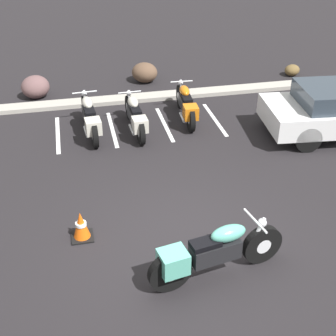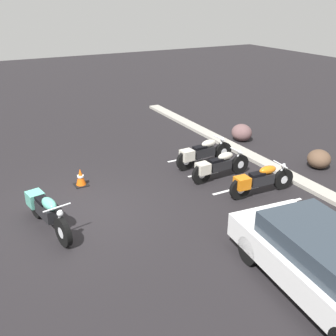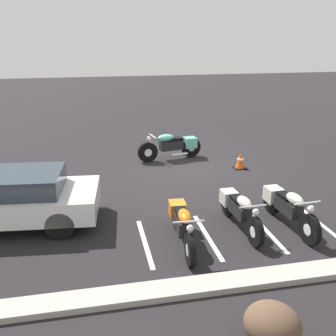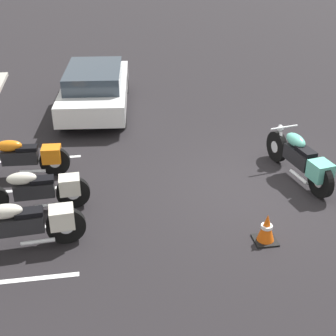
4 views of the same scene
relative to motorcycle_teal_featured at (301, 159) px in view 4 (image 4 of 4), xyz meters
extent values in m
plane|color=black|center=(-0.19, 0.92, -0.50)|extent=(60.00, 60.00, 0.00)
cylinder|color=black|center=(0.94, 0.17, -0.14)|extent=(0.72, 0.25, 0.71)
cylinder|color=silver|center=(0.94, 0.17, -0.14)|extent=(0.29, 0.18, 0.27)
cylinder|color=black|center=(-0.70, -0.13, -0.14)|extent=(0.72, 0.25, 0.71)
cylinder|color=silver|center=(-0.70, -0.13, -0.14)|extent=(0.29, 0.18, 0.27)
cube|color=black|center=(0.07, 0.01, 0.02)|extent=(0.86, 0.44, 0.32)
ellipsoid|color=#59B29E|center=(0.28, 0.05, 0.31)|extent=(0.64, 0.38, 0.26)
cube|color=black|center=(-0.11, -0.02, 0.23)|extent=(0.51, 0.34, 0.09)
cube|color=#59B29E|center=(-0.65, -0.12, 0.05)|extent=(0.49, 0.46, 0.37)
cylinder|color=silver|center=(0.82, 0.15, 0.14)|extent=(0.29, 0.11, 0.57)
cylinder|color=silver|center=(0.75, 0.13, 0.42)|extent=(0.16, 0.66, 0.04)
sphere|color=silver|center=(0.89, 0.16, 0.33)|extent=(0.15, 0.15, 0.15)
cylinder|color=silver|center=(-0.22, 0.11, -0.30)|extent=(0.60, 0.18, 0.08)
cylinder|color=black|center=(-1.45, 4.87, -0.16)|extent=(0.17, 0.68, 0.68)
cylinder|color=silver|center=(-1.45, 4.87, -0.16)|extent=(0.15, 0.27, 0.26)
cube|color=black|center=(-1.50, 5.62, -0.01)|extent=(0.34, 0.80, 0.31)
ellipsoid|color=beige|center=(-1.52, 5.82, 0.27)|extent=(0.30, 0.59, 0.25)
cube|color=black|center=(-1.49, 5.44, 0.20)|extent=(0.28, 0.47, 0.08)
cube|color=beige|center=(-1.46, 4.92, 0.02)|extent=(0.40, 0.43, 0.35)
cylinder|color=silver|center=(-1.63, 5.35, -0.31)|extent=(0.11, 0.57, 0.07)
cylinder|color=black|center=(-0.33, 4.78, -0.17)|extent=(0.14, 0.65, 0.65)
cylinder|color=silver|center=(-0.33, 4.78, -0.17)|extent=(0.13, 0.25, 0.25)
cube|color=black|center=(-0.36, 5.49, -0.03)|extent=(0.30, 0.76, 0.29)
ellipsoid|color=beige|center=(-0.37, 5.68, 0.24)|extent=(0.28, 0.56, 0.24)
cube|color=black|center=(-0.35, 5.32, 0.17)|extent=(0.25, 0.44, 0.08)
cube|color=beige|center=(-0.33, 4.83, 0.00)|extent=(0.37, 0.41, 0.33)
cylinder|color=silver|center=(-0.49, 5.24, -0.32)|extent=(0.09, 0.54, 0.07)
cylinder|color=black|center=(1.05, 5.19, -0.17)|extent=(0.16, 0.66, 0.66)
cylinder|color=silver|center=(1.05, 5.19, -0.17)|extent=(0.14, 0.26, 0.25)
cube|color=black|center=(1.09, 5.91, -0.02)|extent=(0.32, 0.77, 0.30)
ellipsoid|color=orange|center=(1.11, 6.11, 0.25)|extent=(0.29, 0.57, 0.24)
cube|color=black|center=(1.08, 5.75, 0.18)|extent=(0.26, 0.45, 0.08)
cube|color=orange|center=(1.05, 5.24, 0.01)|extent=(0.38, 0.42, 0.34)
cylinder|color=silver|center=(0.94, 5.67, -0.32)|extent=(0.10, 0.55, 0.07)
cylinder|color=black|center=(6.40, 4.86, -0.18)|extent=(0.66, 0.28, 0.64)
cylinder|color=black|center=(6.24, 3.28, -0.18)|extent=(0.66, 0.28, 0.64)
cylinder|color=black|center=(3.66, 5.13, -0.18)|extent=(0.66, 0.28, 0.64)
cylinder|color=black|center=(3.50, 3.56, -0.18)|extent=(0.66, 0.28, 0.64)
cube|color=white|center=(4.95, 4.21, 0.06)|extent=(4.46, 2.23, 0.55)
cube|color=#2D3842|center=(4.80, 4.22, 0.56)|extent=(2.55, 1.75, 0.45)
cube|color=black|center=(-1.98, 1.45, -0.48)|extent=(0.40, 0.40, 0.03)
cone|color=#EA590F|center=(-1.98, 1.45, -0.22)|extent=(0.32, 0.32, 0.55)
cylinder|color=white|center=(-1.98, 1.45, -0.19)|extent=(0.20, 0.20, 0.06)
cube|color=white|center=(-2.34, 5.72, -0.50)|extent=(0.10, 2.10, 0.00)
cube|color=white|center=(-0.94, 5.72, -0.50)|extent=(0.10, 2.10, 0.00)
cube|color=white|center=(0.47, 5.72, -0.50)|extent=(0.10, 2.10, 0.00)
cube|color=white|center=(1.88, 5.72, -0.50)|extent=(0.10, 2.10, 0.00)
camera|label=1|loc=(-1.89, -5.36, 5.01)|focal=50.00mm
camera|label=2|loc=(8.88, -1.34, 4.86)|focal=42.00mm
camera|label=3|loc=(2.91, 13.16, 3.79)|focal=42.00mm
camera|label=4|loc=(-8.26, 4.18, 4.52)|focal=50.00mm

